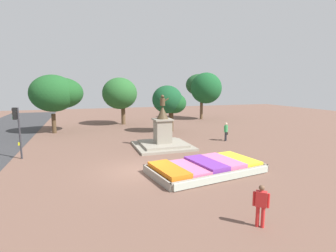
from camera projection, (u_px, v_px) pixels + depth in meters
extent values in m
plane|color=brown|center=(138.00, 171.00, 15.44)|extent=(89.76, 89.76, 0.00)
cube|color=#38281C|center=(206.00, 169.00, 15.19)|extent=(6.70, 4.12, 0.40)
cube|color=gray|center=(224.00, 177.00, 13.77)|extent=(6.40, 1.15, 0.44)
cube|color=gray|center=(191.00, 161.00, 16.61)|extent=(6.40, 1.15, 0.44)
cube|color=gray|center=(156.00, 177.00, 13.73)|extent=(0.64, 3.31, 0.44)
cube|color=gray|center=(247.00, 161.00, 16.65)|extent=(0.64, 3.31, 0.44)
cube|color=orange|center=(169.00, 169.00, 14.03)|extent=(1.68, 3.10, 0.24)
cube|color=#D86699|center=(188.00, 167.00, 14.60)|extent=(1.68, 3.10, 0.13)
cube|color=#72339E|center=(206.00, 163.00, 15.14)|extent=(1.68, 3.10, 0.25)
cube|color=#D86699|center=(222.00, 161.00, 15.70)|extent=(1.68, 3.10, 0.22)
cube|color=yellow|center=(238.00, 159.00, 16.26)|extent=(1.68, 3.10, 0.17)
cube|color=#B2BCAD|center=(225.00, 177.00, 13.72)|extent=(6.10, 1.20, 0.36)
cube|color=gray|center=(163.00, 146.00, 21.39)|extent=(4.46, 4.46, 0.19)
cube|color=gray|center=(163.00, 144.00, 21.36)|extent=(3.48, 3.48, 0.19)
cube|color=gray|center=(163.00, 131.00, 21.21)|extent=(1.24, 1.24, 1.83)
cube|color=gray|center=(163.00, 120.00, 21.06)|extent=(1.47, 1.47, 0.12)
cone|color=#473823|center=(163.00, 112.00, 20.97)|extent=(0.93, 0.93, 1.05)
cylinder|color=#473823|center=(163.00, 102.00, 20.84)|extent=(0.40, 0.40, 0.61)
sphere|color=#473823|center=(163.00, 96.00, 20.77)|extent=(0.27, 0.27, 0.27)
cylinder|color=#473823|center=(166.00, 100.00, 20.89)|extent=(0.54, 0.13, 0.39)
cylinder|color=#2D2D33|center=(20.00, 133.00, 17.71)|extent=(0.12, 0.12, 3.52)
cube|color=black|center=(15.00, 114.00, 17.42)|extent=(0.26, 0.30, 0.80)
cylinder|color=#4B0808|center=(12.00, 110.00, 17.33)|extent=(0.04, 0.14, 0.14)
cylinder|color=#543E08|center=(12.00, 114.00, 17.37)|extent=(0.04, 0.14, 0.14)
cylinder|color=green|center=(13.00, 118.00, 17.41)|extent=(0.04, 0.14, 0.14)
cube|color=gold|center=(19.00, 144.00, 17.78)|extent=(0.11, 0.17, 0.20)
cylinder|color=black|center=(225.00, 136.00, 23.66)|extent=(0.13, 0.13, 0.83)
cylinder|color=black|center=(226.00, 136.00, 23.82)|extent=(0.13, 0.13, 0.83)
cube|color=#338C4C|center=(226.00, 129.00, 23.63)|extent=(0.43, 0.41, 0.59)
cylinder|color=#338C4C|center=(225.00, 129.00, 23.44)|extent=(0.09, 0.09, 0.56)
cylinder|color=#338C4C|center=(227.00, 129.00, 23.84)|extent=(0.09, 0.09, 0.56)
sphere|color=beige|center=(226.00, 124.00, 23.57)|extent=(0.22, 0.22, 0.22)
cube|color=black|center=(227.00, 134.00, 23.96)|extent=(0.29, 0.27, 0.22)
cylinder|color=red|center=(257.00, 216.00, 9.28)|extent=(0.13, 0.13, 0.78)
cylinder|color=red|center=(263.00, 217.00, 9.21)|extent=(0.13, 0.13, 0.78)
cube|color=red|center=(261.00, 199.00, 9.15)|extent=(0.43, 0.41, 0.55)
cylinder|color=red|center=(254.00, 199.00, 9.24)|extent=(0.09, 0.09, 0.52)
cylinder|color=red|center=(268.00, 201.00, 9.06)|extent=(0.09, 0.09, 0.52)
sphere|color=brown|center=(262.00, 188.00, 9.08)|extent=(0.20, 0.20, 0.20)
cylinder|color=#4C3823|center=(171.00, 121.00, 28.73)|extent=(0.52, 0.52, 2.20)
ellipsoid|color=#154927|center=(167.00, 99.00, 27.60)|extent=(3.18, 3.01, 2.93)
ellipsoid|color=#174B21|center=(174.00, 103.00, 27.97)|extent=(2.61, 2.58, 2.17)
cylinder|color=brown|center=(123.00, 113.00, 33.85)|extent=(0.52, 0.52, 2.83)
ellipsoid|color=#255A27|center=(123.00, 93.00, 34.00)|extent=(3.23, 2.86, 2.61)
ellipsoid|color=#275828|center=(119.00, 92.00, 33.55)|extent=(3.37, 3.57, 3.15)
ellipsoid|color=#265B28|center=(120.00, 93.00, 32.91)|extent=(4.34, 4.28, 3.94)
cylinder|color=brown|center=(201.00, 109.00, 38.95)|extent=(0.43, 0.43, 2.90)
ellipsoid|color=#175026|center=(206.00, 88.00, 38.04)|extent=(4.54, 4.34, 4.47)
ellipsoid|color=#1D4924|center=(199.00, 85.00, 39.16)|extent=(3.94, 3.70, 3.20)
ellipsoid|color=#1A4F22|center=(204.00, 86.00, 38.60)|extent=(3.76, 3.45, 3.45)
cylinder|color=#4C3823|center=(54.00, 124.00, 27.57)|extent=(0.43, 0.43, 2.03)
ellipsoid|color=#1C4E20|center=(62.00, 93.00, 27.94)|extent=(4.30, 4.23, 3.24)
ellipsoid|color=#1C5022|center=(53.00, 93.00, 27.19)|extent=(4.64, 4.22, 3.84)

